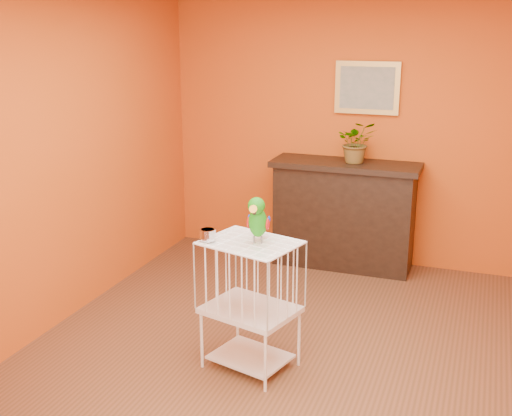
% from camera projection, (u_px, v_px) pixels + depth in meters
% --- Properties ---
extents(ground, '(4.50, 4.50, 0.00)m').
position_uv_depth(ground, '(298.00, 362.00, 4.62)').
color(ground, brown).
rests_on(ground, ground).
extents(room_shell, '(4.50, 4.50, 4.50)m').
position_uv_depth(room_shell, '(302.00, 145.00, 4.17)').
color(room_shell, '#C34B12').
rests_on(room_shell, ground).
extents(console_cabinet, '(1.43, 0.51, 1.06)m').
position_uv_depth(console_cabinet, '(344.00, 214.00, 6.32)').
color(console_cabinet, black).
rests_on(console_cabinet, ground).
extents(potted_plant, '(0.47, 0.49, 0.31)m').
position_uv_depth(potted_plant, '(356.00, 147.00, 6.09)').
color(potted_plant, '#26722D').
rests_on(potted_plant, console_cabinet).
extents(framed_picture, '(0.62, 0.04, 0.50)m').
position_uv_depth(framed_picture, '(367.00, 88.00, 6.13)').
color(framed_picture, gold).
rests_on(framed_picture, room_shell).
extents(birdcage, '(0.70, 0.61, 0.93)m').
position_uv_depth(birdcage, '(250.00, 303.00, 4.43)').
color(birdcage, white).
rests_on(birdcage, ground).
extents(feed_cup, '(0.11, 0.11, 0.08)m').
position_uv_depth(feed_cup, '(208.00, 235.00, 4.32)').
color(feed_cup, silver).
rests_on(feed_cup, birdcage).
extents(parrot, '(0.16, 0.29, 0.33)m').
position_uv_depth(parrot, '(258.00, 219.00, 4.25)').
color(parrot, '#59544C').
rests_on(parrot, birdcage).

